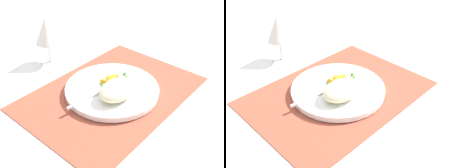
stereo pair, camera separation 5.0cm
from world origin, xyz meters
The scene contains 8 objects.
ground_plane centered at (0.00, 0.00, 0.00)m, with size 2.40×2.40×0.00m, color white.
placemat centered at (0.00, 0.00, 0.00)m, with size 0.48×0.34×0.01m, color #9E4733.
plate centered at (0.00, 0.00, 0.01)m, with size 0.26×0.26×0.02m, color white.
rice_mound centered at (-0.03, -0.04, 0.04)m, with size 0.11×0.08×0.04m, color beige.
carrot_portion centered at (0.02, 0.01, 0.03)m, with size 0.06×0.07×0.02m.
pea_scatter centered at (0.02, 0.00, 0.03)m, with size 0.10×0.08×0.01m.
fork centered at (-0.03, 0.00, 0.02)m, with size 0.19×0.04×0.01m.
wine_glass centered at (0.00, 0.27, 0.11)m, with size 0.08×0.08×0.15m.
Camera 1 is at (-0.47, -0.40, 0.46)m, focal length 44.26 mm.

